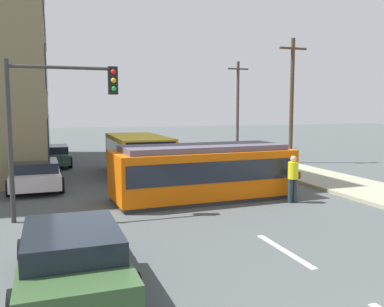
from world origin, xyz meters
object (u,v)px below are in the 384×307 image
Objects in this scene: city_bus at (138,152)px; parked_sedan_furthest at (53,155)px; pedestrian_crossing at (293,176)px; parked_sedan_mid at (72,256)px; parked_sedan_far at (36,174)px; utility_pole_far at (238,103)px; traffic_light_mast at (56,108)px; utility_pole_mid at (292,98)px; streetcar_tram at (203,171)px.

city_bus reaches higher than parked_sedan_furthest.
pedestrian_crossing is 0.39× the size of parked_sedan_mid.
utility_pole_far is (15.35, 13.25, 3.11)m from parked_sedan_far.
parked_sedan_furthest is at bearing 122.51° from pedestrian_crossing.
traffic_light_mast is at bearing -80.76° from parked_sedan_far.
parked_sedan_far is at bearing 147.47° from pedestrian_crossing.
parked_sedan_far is (-4.80, -2.50, -0.49)m from city_bus.
pedestrian_crossing is 11.31m from utility_pole_mid.
utility_pole_mid is at bearing 33.13° from traffic_light_mast.
utility_pole_mid is 1.05× the size of utility_pole_far.
traffic_light_mast is (-7.87, 0.40, 2.41)m from pedestrian_crossing.
streetcar_tram is at bearing 13.27° from traffic_light_mast.
utility_pole_far is (10.55, 10.75, 2.62)m from city_bus.
streetcar_tram reaches higher than parked_sedan_mid.
parked_sedan_mid is at bearing -133.86° from utility_pole_mid.
utility_pole_mid is (13.72, -3.24, 3.29)m from parked_sedan_furthest.
traffic_light_mast reaches higher than pedestrian_crossing.
city_bus is at bearing -47.63° from parked_sedan_furthest.
parked_sedan_mid is 27.79m from utility_pole_far.
city_bus is at bearing 99.69° from streetcar_tram.
city_bus is 8.96m from pedestrian_crossing.
parked_sedan_furthest is 14.48m from utility_pole_mid.
parked_sedan_furthest is 12.43m from traffic_light_mast.
utility_pole_far reaches higher than parked_sedan_far.
pedestrian_crossing is 10.33m from parked_sedan_far.
utility_pole_far is (14.62, 6.29, 3.11)m from parked_sedan_furthest.
parked_sedan_mid is (-4.95, -6.35, -0.41)m from streetcar_tram.
parked_sedan_furthest is 0.56× the size of utility_pole_mid.
traffic_light_mast is (-0.12, 5.16, 2.73)m from parked_sedan_mid.
pedestrian_crossing is 0.22× the size of utility_pole_mid.
pedestrian_crossing is 20.14m from utility_pole_far.
pedestrian_crossing is (2.81, -1.59, -0.09)m from streetcar_tram.
traffic_light_mast is at bearing 177.10° from pedestrian_crossing.
pedestrian_crossing is 14.85m from parked_sedan_furthest.
utility_pole_far is at bearing 61.24° from streetcar_tram.
traffic_light_mast is (-3.96, -7.66, 2.24)m from city_bus.
parked_sedan_mid is 10.36m from parked_sedan_far.
utility_pole_far is (9.45, 17.22, 2.70)m from streetcar_tram.
traffic_light_mast reaches higher than parked_sedan_far.
pedestrian_crossing is 0.35× the size of traffic_light_mast.
parked_sedan_furthest is at bearing 132.37° from city_bus.
city_bus is at bearing 73.32° from parked_sedan_mid.
utility_pole_mid is (14.45, 3.73, 3.28)m from parked_sedan_far.
parked_sedan_mid is 0.90× the size of traffic_light_mast.
streetcar_tram reaches higher than parked_sedan_far.
city_bus is (-1.10, 6.47, 0.08)m from streetcar_tram.
streetcar_tram is 4.01× the size of pedestrian_crossing.
utility_pole_mid is at bearing 46.14° from parked_sedan_mid.
traffic_light_mast is at bearing -128.25° from utility_pole_far.
pedestrian_crossing is at bearing -29.58° from streetcar_tram.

